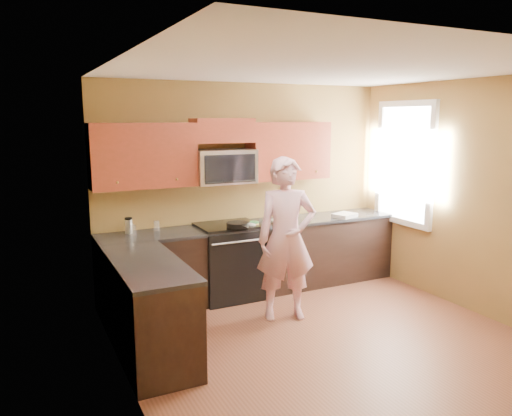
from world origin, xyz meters
TOP-DOWN VIEW (x-y plane):
  - floor at (0.00, 0.00)m, footprint 4.00×4.00m
  - ceiling at (0.00, 0.00)m, footprint 4.00×4.00m
  - wall_back at (0.00, 2.00)m, footprint 4.00×0.00m
  - wall_left at (-2.00, 0.00)m, footprint 0.00×4.00m
  - wall_right at (2.00, 0.00)m, footprint 0.00×4.00m
  - cabinet_back_run at (0.00, 1.70)m, footprint 4.00×0.60m
  - cabinet_left_run at (-1.70, 0.60)m, footprint 0.60×1.60m
  - countertop_back at (0.00, 1.69)m, footprint 4.00×0.62m
  - countertop_left at (-1.69, 0.60)m, footprint 0.62×1.60m
  - stove at (-0.40, 1.68)m, footprint 0.76×0.65m
  - microwave at (-0.40, 1.80)m, footprint 0.76×0.40m
  - upper_cab_left at (-1.39, 1.83)m, footprint 1.22×0.33m
  - upper_cab_right at (0.54, 1.83)m, footprint 1.12×0.33m
  - upper_cab_over_mw at (-0.40, 1.83)m, footprint 0.76×0.33m
  - window at (1.98, 1.20)m, footprint 0.06×1.06m
  - woman at (-0.07, 0.79)m, footprint 0.77×0.62m
  - frying_pan at (-0.36, 1.47)m, footprint 0.28×0.47m
  - butter_tub at (-0.11, 1.53)m, footprint 0.13×0.13m
  - toast_slice at (0.21, 1.51)m, footprint 0.12×0.12m
  - napkin_a at (-0.15, 1.52)m, footprint 0.15×0.15m
  - napkin_b at (0.21, 1.60)m, footprint 0.15×0.15m
  - dish_towel at (1.26, 1.53)m, footprint 0.36×0.32m
  - travel_mug at (-1.59, 1.85)m, footprint 0.10×0.10m
  - glass_a at (-1.57, 1.72)m, footprint 0.08×0.08m
  - glass_b at (-1.26, 1.84)m, footprint 0.08×0.08m

SIDE VIEW (x-z plane):
  - floor at x=0.00m, z-range 0.00..0.00m
  - cabinet_back_run at x=0.00m, z-range 0.00..0.88m
  - cabinet_left_run at x=-1.70m, z-range 0.00..0.88m
  - stove at x=-0.40m, z-range 0.00..0.95m
  - countertop_back at x=0.00m, z-range 0.88..0.92m
  - countertop_left at x=-1.69m, z-range 0.88..0.92m
  - woman at x=-0.07m, z-range 0.00..1.84m
  - butter_tub at x=-0.11m, z-range 0.88..0.96m
  - travel_mug at x=-1.59m, z-range 0.83..1.01m
  - toast_slice at x=0.21m, z-range 0.92..0.93m
  - dish_towel at x=1.26m, z-range 0.92..0.97m
  - frying_pan at x=-0.36m, z-range 0.92..0.98m
  - napkin_a at x=-0.15m, z-range 0.92..0.98m
  - napkin_b at x=0.21m, z-range 0.92..0.99m
  - glass_a at x=-1.57m, z-range 0.92..1.04m
  - glass_b at x=-1.26m, z-range 0.92..1.04m
  - wall_back at x=0.00m, z-range -0.65..3.35m
  - wall_left at x=-2.00m, z-range -0.65..3.35m
  - wall_right at x=2.00m, z-range -0.65..3.35m
  - microwave at x=-0.40m, z-range 1.24..1.66m
  - upper_cab_left at x=-1.39m, z-range 1.07..1.82m
  - upper_cab_right at x=0.54m, z-range 1.07..1.82m
  - window at x=1.98m, z-range 0.82..2.48m
  - upper_cab_over_mw at x=-0.40m, z-range 1.95..2.25m
  - ceiling at x=0.00m, z-range 2.70..2.70m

